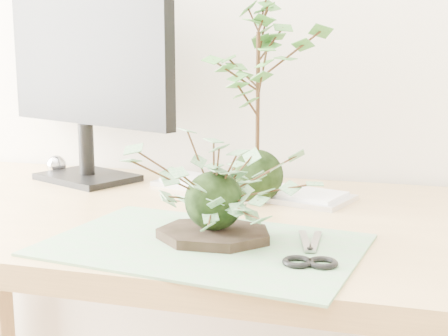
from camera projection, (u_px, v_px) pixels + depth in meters
The scene contains 9 objects.
desk at pixel (235, 261), 1.14m from camera, with size 1.60×0.70×0.74m.
cutting_mat at pixel (203, 245), 0.93m from camera, with size 0.46×0.31×0.00m, color #679B6A.
stone_dish at pixel (214, 234), 0.95m from camera, with size 0.18×0.18×0.01m, color black.
ivy_kokedama at pixel (214, 173), 0.94m from camera, with size 0.29×0.29×0.18m.
maple_kokedama at pixel (258, 45), 1.16m from camera, with size 0.26×0.26×0.43m.
keyboard at pixel (249, 189), 1.29m from camera, with size 0.45×0.25×0.02m.
monitor at pixel (85, 61), 1.37m from camera, with size 0.49×0.24×0.46m.
foil_ball at pixel (56, 165), 1.48m from camera, with size 0.05×0.05×0.05m, color silver.
scissors at pixel (307, 257), 0.86m from camera, with size 0.08×0.17×0.01m.
Camera 1 is at (0.28, 0.18, 1.02)m, focal length 50.00 mm.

